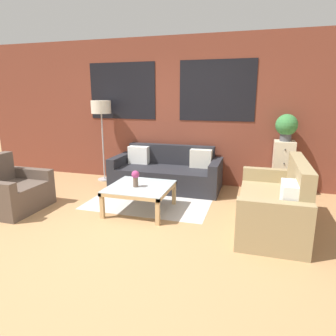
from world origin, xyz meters
name	(u,v)px	position (x,y,z in m)	size (l,w,h in m)	color
ground_plane	(116,229)	(0.00, 0.00, 0.00)	(16.00, 16.00, 0.00)	#AD7F51
wall_back_brick	(168,111)	(0.00, 2.44, 1.41)	(8.40, 0.09, 2.80)	brown
rug	(152,199)	(0.08, 1.25, 0.00)	(1.99, 1.57, 0.00)	#BCB7B2
couch_dark	(167,173)	(0.12, 1.95, 0.28)	(2.02, 0.88, 0.78)	#232328
settee_vintage	(275,206)	(1.99, 0.64, 0.31)	(0.80, 1.66, 0.92)	#99845B
armchair_corner	(11,192)	(-1.84, 0.20, 0.28)	(0.80, 0.93, 0.84)	brown
coffee_table	(140,189)	(0.08, 0.70, 0.34)	(0.91, 0.91, 0.40)	silver
floor_lamp	(101,111)	(-1.28, 2.10, 1.42)	(0.39, 0.39, 1.62)	#B2B2B7
drawer_cabinet	(283,168)	(2.18, 2.18, 0.48)	(0.34, 0.38, 0.95)	beige
potted_plant	(286,126)	(2.18, 2.18, 1.21)	(0.37, 0.37, 0.46)	#47474C
flower_vase	(135,177)	(0.03, 0.64, 0.54)	(0.12, 0.12, 0.25)	brown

